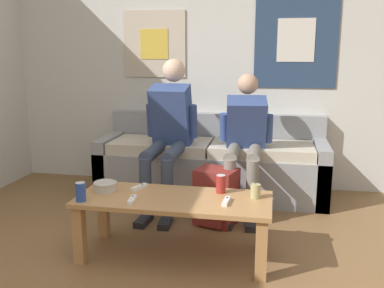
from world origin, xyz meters
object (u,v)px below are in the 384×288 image
couch (212,165)px  ceramic_bowl (105,186)px  person_seated_teen (245,137)px  drink_can_blue (81,192)px  drink_can_red (221,184)px  game_controller_near_left (139,187)px  backpack (216,198)px  person_seated_adult (168,127)px  game_controller_near_right (132,200)px  coffee_table (174,208)px  pillar_candle (256,191)px  game_controller_far_center (226,201)px

couch → ceramic_bowl: bearing=-112.9°
person_seated_teen → drink_can_blue: size_ratio=9.45×
drink_can_blue → drink_can_red: 0.93m
game_controller_near_left → drink_can_red: bearing=2.2°
backpack → ceramic_bowl: (-0.70, -0.57, 0.24)m
person_seated_adult → game_controller_near_right: (0.04, -1.13, -0.28)m
couch → ceramic_bowl: 1.43m
backpack → person_seated_teen: bearing=64.0°
coffee_table → pillar_candle: 0.55m
couch → person_seated_teen: size_ratio=1.84×
drink_can_red → pillar_candle: bearing=-15.4°
backpack → drink_can_red: 0.54m
pillar_candle → ceramic_bowl: bearing=-177.6°
game_controller_far_center → person_seated_teen: bearing=87.9°
ceramic_bowl → drink_can_red: bearing=7.8°
couch → game_controller_near_left: (-0.34, -1.22, 0.15)m
person_seated_teen → game_controller_near_left: person_seated_teen is taller
ceramic_bowl → pillar_candle: 1.03m
couch → game_controller_near_left: bearing=-105.3°
game_controller_far_center → drink_can_red: bearing=106.7°
ceramic_bowl → drink_can_blue: size_ratio=1.32×
coffee_table → pillar_candle: bearing=9.5°
backpack → couch: bearing=100.9°
person_seated_teen → drink_can_blue: 1.54m
person_seated_teen → ceramic_bowl: 1.32m
person_seated_adult → game_controller_far_center: 1.25m
pillar_candle → drink_can_blue: size_ratio=0.86×
game_controller_near_left → pillar_candle: bearing=-3.0°
ceramic_bowl → person_seated_adult: bearing=77.1°
drink_can_blue → game_controller_near_right: size_ratio=0.85×
couch → game_controller_near_right: (-0.30, -1.49, 0.15)m
couch → drink_can_red: size_ratio=17.35×
coffee_table → pillar_candle: pillar_candle is taller
drink_can_blue → coffee_table: bearing=17.7°
person_seated_adult → ceramic_bowl: person_seated_adult is taller
game_controller_far_center → ceramic_bowl: bearing=173.9°
person_seated_adult → game_controller_near_left: size_ratio=8.90×
person_seated_teen → pillar_candle: person_seated_teen is taller
backpack → game_controller_near_right: size_ratio=3.08×
ceramic_bowl → drink_can_red: 0.80m
backpack → pillar_candle: 0.67m
backpack → game_controller_near_left: (-0.48, -0.48, 0.21)m
drink_can_blue → game_controller_far_center: bearing=8.5°
pillar_candle → couch: bearing=110.5°
backpack → game_controller_near_left: bearing=-134.9°
pillar_candle → drink_can_blue: bearing=-166.2°
coffee_table → backpack: 0.66m
person_seated_adult → couch: bearing=46.9°
couch → game_controller_near_left: couch is taller
pillar_candle → drink_can_red: drink_can_red is taller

